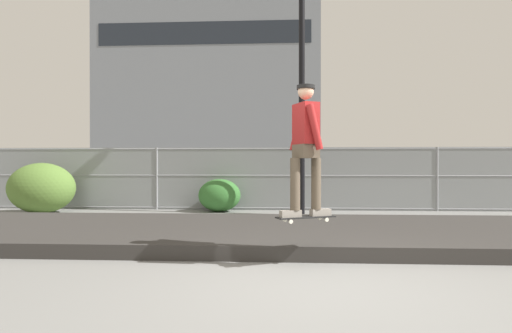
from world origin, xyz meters
The scene contains 11 objects.
ground_plane centered at (0.00, 0.00, 0.00)m, with size 120.00×120.00×0.00m, color slate.
gravel_berm centered at (0.00, 2.83, 0.11)m, with size 16.52×3.67×0.22m, color #33302D.
skateboard centered at (-0.11, 0.80, 0.65)m, with size 0.81×0.50×0.07m.
skater centered at (-0.11, 0.80, 1.65)m, with size 0.70×0.62×1.75m.
chain_fence centered at (0.00, 7.41, 0.93)m, with size 24.72×0.06×1.85m.
street_lamp centered at (0.15, 6.27, 4.44)m, with size 0.44×0.44×7.20m.
parked_car_near centered at (-5.85, 10.28, 0.84)m, with size 4.55×2.25×1.66m.
parked_car_mid centered at (-0.33, 9.70, 0.84)m, with size 4.51×2.17×1.66m.
library_building centered at (-8.70, 46.35, 12.77)m, with size 25.67×13.13×25.54m.
shrub_left centered at (-6.97, 6.25, 0.69)m, with size 1.80×1.47×1.39m.
shrub_center centered at (-2.15, 6.93, 0.47)m, with size 1.20×0.99×0.93m.
Camera 1 is at (-0.47, -4.58, 1.34)m, focal length 28.55 mm.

